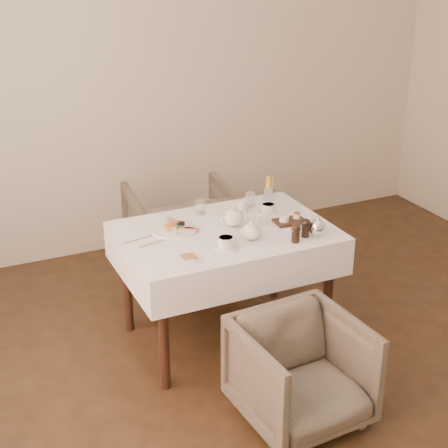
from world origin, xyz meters
TOP-DOWN VIEW (x-y plane):
  - table at (-0.40, 0.87)m, footprint 1.28×0.88m
  - armchair_near at (-0.38, -0.03)m, footprint 0.66×0.67m
  - armchair_far at (-0.33, 1.78)m, footprint 0.83×0.85m
  - breakfast_plate at (-0.68, 1.00)m, footprint 0.29×0.29m
  - side_plate at (-0.77, 0.58)m, footprint 0.17×0.16m
  - teapot_centre at (-0.33, 0.91)m, footprint 0.19×0.16m
  - teapot_front at (-0.32, 0.68)m, footprint 0.17×0.14m
  - creamer at (-0.18, 1.08)m, footprint 0.07×0.07m
  - teacup_near at (-0.51, 0.64)m, footprint 0.14×0.14m
  - teacup_far at (-0.04, 1.00)m, footprint 0.13×0.13m
  - glass_left at (-0.44, 1.18)m, footprint 0.08×0.08m
  - glass_mid at (-0.14, 0.86)m, footprint 0.08×0.08m
  - glass_right at (-0.09, 1.16)m, footprint 0.07×0.07m
  - condiment_board at (0.01, 0.81)m, footprint 0.20×0.14m
  - pepper_mill_left at (-0.10, 0.54)m, footprint 0.07×0.07m
  - pepper_mill_right at (-0.01, 0.58)m, footprint 0.07×0.07m
  - silver_pot at (0.06, 0.56)m, footprint 0.14×0.12m
  - fries_cup at (0.07, 1.20)m, footprint 0.08×0.08m
  - cutlery_fork at (-0.93, 0.96)m, footprint 0.20×0.05m
  - cutlery_knife at (-0.87, 0.87)m, footprint 0.19×0.06m

SIDE VIEW (x-z plane):
  - armchair_near at x=-0.38m, z-range 0.00..0.58m
  - armchair_far at x=-0.33m, z-range 0.00..0.71m
  - table at x=-0.40m, z-range 0.26..1.02m
  - cutlery_knife at x=-0.87m, z-range 0.76..0.76m
  - cutlery_fork at x=-0.93m, z-range 0.76..0.76m
  - side_plate at x=-0.77m, z-range 0.75..0.77m
  - breakfast_plate at x=-0.68m, z-range 0.75..0.78m
  - condiment_board at x=0.01m, z-range 0.75..0.80m
  - teacup_far at x=-0.04m, z-range 0.75..0.82m
  - teacup_near at x=-0.51m, z-range 0.75..0.82m
  - creamer at x=-0.18m, z-range 0.76..0.84m
  - glass_mid at x=-0.14m, z-range 0.76..0.85m
  - glass_right at x=-0.09m, z-range 0.76..0.85m
  - glass_left at x=-0.44m, z-range 0.76..0.85m
  - pepper_mill_right at x=-0.01m, z-range 0.76..0.87m
  - pepper_mill_left at x=-0.10m, z-range 0.76..0.87m
  - teapot_front at x=-0.32m, z-range 0.76..0.88m
  - silver_pot at x=0.06m, z-range 0.76..0.88m
  - teapot_centre at x=-0.33m, z-range 0.76..0.89m
  - fries_cup at x=0.07m, z-range 0.74..0.91m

